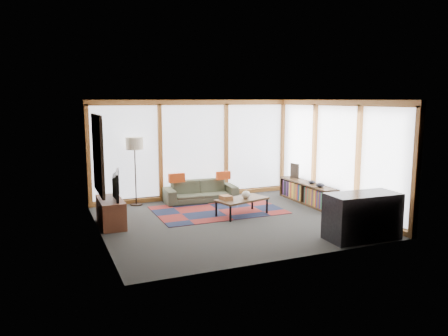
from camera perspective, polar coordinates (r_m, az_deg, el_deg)
name	(u,v)px	position (r m, az deg, el deg)	size (l,w,h in m)	color
ground	(231,220)	(9.57, 0.94, -6.86)	(5.50, 5.50, 0.00)	#282826
room_envelope	(241,147)	(9.98, 2.26, 2.80)	(5.52, 5.02, 2.62)	#3C312D
rug	(218,210)	(10.43, -0.81, -5.50)	(2.96, 1.90, 0.01)	maroon
sofa	(201,191)	(11.27, -3.06, -3.03)	(1.86, 0.73, 0.54)	#3A402D
pillow_left	(177,178)	(11.03, -6.20, -1.29)	(0.41, 0.12, 0.23)	#BA4015
pillow_right	(223,175)	(11.38, -0.10, -0.97)	(0.38, 0.11, 0.21)	#BA4015
floor_lamp	(135,172)	(10.99, -11.51, -0.45)	(0.43, 0.43, 1.69)	black
coffee_table	(242,207)	(9.95, 2.35, -5.09)	(1.17, 0.58, 0.39)	#362217
book_stack	(226,198)	(9.79, 0.26, -3.88)	(0.22, 0.27, 0.09)	brown
vase	(246,195)	(9.89, 2.89, -3.50)	(0.20, 0.20, 0.17)	beige
bookshelf	(307,193)	(11.27, 10.82, -3.22)	(0.38, 2.11, 0.53)	#362217
bowl_a	(320,185)	(10.71, 12.44, -2.18)	(0.21, 0.21, 0.11)	black
bowl_b	(312,182)	(11.10, 11.39, -1.81)	(0.17, 0.17, 0.09)	black
shelf_picture	(295,171)	(11.80, 9.20, -0.36)	(0.04, 0.30, 0.39)	black
tv_console	(111,212)	(9.44, -14.57, -5.61)	(0.47, 1.13, 0.56)	brown
television	(113,185)	(9.36, -14.35, -2.16)	(0.99, 0.13, 0.57)	black
bar_counter	(362,216)	(8.65, 17.61, -6.01)	(1.38, 0.64, 0.88)	black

